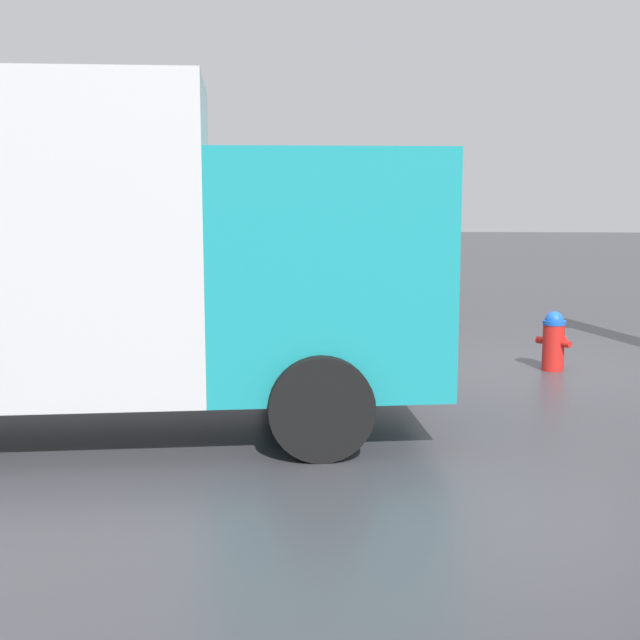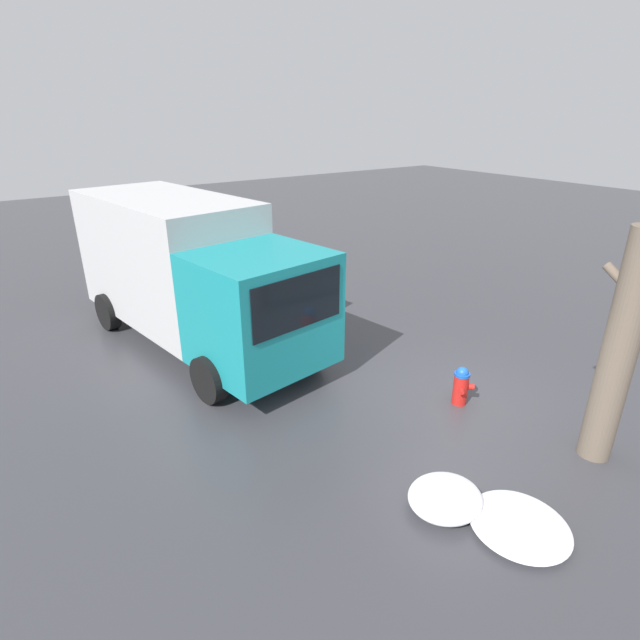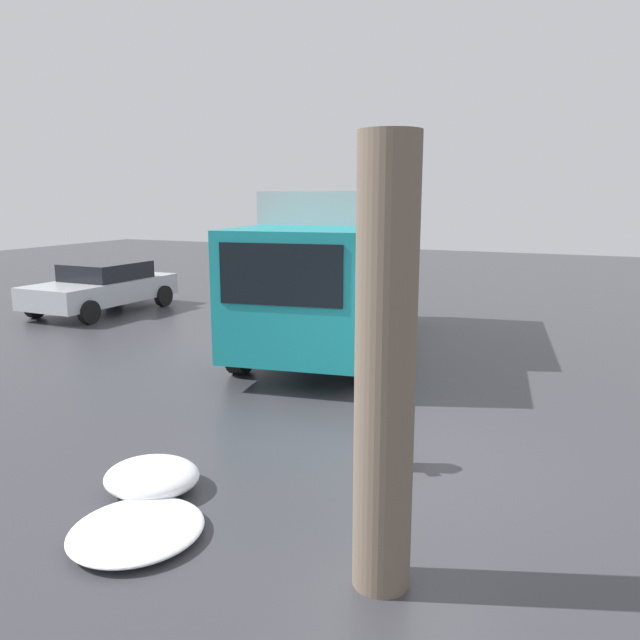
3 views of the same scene
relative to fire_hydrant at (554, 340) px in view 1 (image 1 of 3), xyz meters
The scene contains 3 objects.
ground_plane 0.38m from the fire_hydrant, 45.85° to the left, with size 60.00×60.00×0.00m, color #38383D.
fire_hydrant is the anchor object (origin of this frame).
delivery_truck 6.22m from the fire_hydrant, 28.80° to the left, with size 7.20×3.42×3.23m.
Camera 1 is at (2.35, 10.99, 2.34)m, focal length 50.00 mm.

